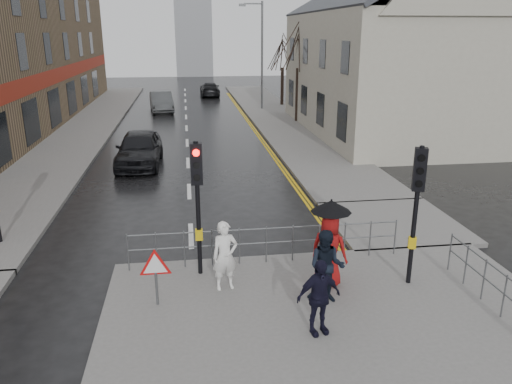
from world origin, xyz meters
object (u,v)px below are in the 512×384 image
object	(u,v)px
pedestrian_d	(319,297)
car_parked	(139,149)
pedestrian_a	(225,256)
pedestrian_with_umbrella	(330,240)
pedestrian_b	(327,267)
car_mid	(161,102)

from	to	relation	value
pedestrian_d	car_parked	distance (m)	15.26
pedestrian_a	pedestrian_with_umbrella	xyz separation A→B (m)	(2.46, -0.13, 0.31)
pedestrian_d	car_parked	size ratio (longest dim) A/B	0.34
pedestrian_d	pedestrian_b	bearing A→B (deg)	54.63
pedestrian_with_umbrella	car_parked	xyz separation A→B (m)	(-5.44, 12.57, -0.47)
pedestrian_a	pedestrian_d	xyz separation A→B (m)	(1.69, -2.09, -0.03)
pedestrian_with_umbrella	car_parked	size ratio (longest dim) A/B	0.45
pedestrian_b	pedestrian_with_umbrella	world-z (taller)	pedestrian_with_umbrella
pedestrian_with_umbrella	car_parked	bearing A→B (deg)	113.39
pedestrian_d	car_mid	world-z (taller)	pedestrian_d
pedestrian_b	pedestrian_d	bearing A→B (deg)	-90.62
pedestrian_with_umbrella	car_mid	size ratio (longest dim) A/B	0.46
pedestrian_a	pedestrian_b	distance (m)	2.36
pedestrian_d	car_mid	bearing A→B (deg)	84.99
car_mid	pedestrian_b	bearing A→B (deg)	-87.30
pedestrian_b	pedestrian_with_umbrella	size ratio (longest dim) A/B	0.79
pedestrian_b	car_mid	xyz separation A→B (m)	(-4.81, 29.92, -0.22)
pedestrian_b	car_mid	world-z (taller)	pedestrian_b
pedestrian_with_umbrella	car_parked	distance (m)	13.70
pedestrian_a	car_mid	bearing A→B (deg)	84.14
car_parked	car_mid	world-z (taller)	car_parked
pedestrian_b	pedestrian_a	bearing A→B (deg)	179.87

